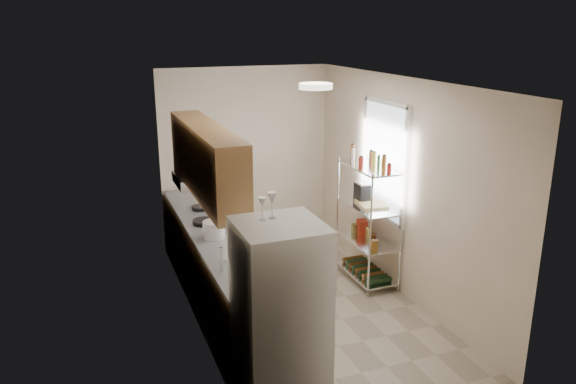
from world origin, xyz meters
name	(u,v)px	position (x,y,z in m)	size (l,w,h in m)	color
room	(303,199)	(0.00, 0.00, 1.30)	(2.52, 4.42, 2.62)	#B6A894
counter_run	(216,266)	(-0.92, 0.44, 0.45)	(0.63, 3.51, 0.90)	#A16F45
upper_cabinets	(206,160)	(-1.05, 0.10, 1.81)	(0.33, 2.20, 0.72)	#A16F45
range_hood	(197,179)	(-1.00, 0.90, 1.39)	(0.50, 0.60, 0.12)	#B7BABC
window	(385,161)	(1.23, 0.35, 1.55)	(0.06, 1.00, 1.46)	white
bakers_rack	(369,198)	(1.00, 0.30, 1.11)	(0.45, 0.90, 1.73)	silver
ceiling_dome	(316,86)	(0.00, -0.30, 2.57)	(0.34, 0.34, 0.06)	white
refrigerator	(280,318)	(-0.87, -1.61, 0.83)	(0.68, 0.68, 1.66)	white
wine_glass_a	(262,209)	(-0.97, -1.48, 1.76)	(0.07, 0.07, 0.19)	silver
wine_glass_b	(272,205)	(-0.88, -1.46, 1.77)	(0.08, 0.08, 0.22)	silver
rice_cooker	(214,230)	(-0.99, 0.19, 1.00)	(0.24, 0.24, 0.19)	white
frying_pan_large	(204,222)	(-0.98, 0.68, 0.92)	(0.27, 0.27, 0.05)	black
frying_pan_small	(200,208)	(-0.91, 1.22, 0.92)	(0.22, 0.22, 0.05)	black
cutting_board	(371,204)	(1.04, 0.31, 1.02)	(0.31, 0.41, 0.03)	tan
espresso_machine	(362,192)	(1.01, 0.49, 1.13)	(0.14, 0.21, 0.25)	black
storage_bag	(362,227)	(1.04, 0.52, 0.65)	(0.11, 0.15, 0.18)	#AF2C15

